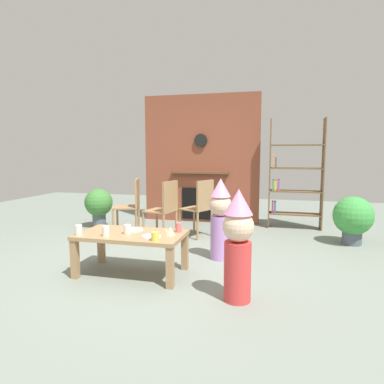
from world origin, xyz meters
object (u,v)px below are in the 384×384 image
(paper_plate_front, at_px, (134,230))
(bookshelf, at_px, (292,178))
(paper_cup_near_right, at_px, (179,227))
(child_in_pink, at_px, (220,217))
(potted_plant_tall, at_px, (353,217))
(coffee_table, at_px, (132,239))
(paper_cup_far_left, at_px, (106,231))
(paper_cup_center, at_px, (155,236))
(paper_cup_near_left, at_px, (79,230))
(dining_chair_right, at_px, (200,205))
(child_with_cone_hat, at_px, (238,242))
(birthday_cake_slice, at_px, (170,231))
(paper_cup_far_right, at_px, (127,229))
(paper_plate_rear, at_px, (151,236))
(dining_chair_middle, at_px, (165,207))
(dining_chair_left, at_px, (132,203))
(potted_plant_short, at_px, (99,204))

(paper_plate_front, bearing_deg, bookshelf, 55.58)
(paper_cup_near_right, relative_size, child_in_pink, 0.10)
(potted_plant_tall, bearing_deg, coffee_table, -144.39)
(paper_cup_near_right, relative_size, paper_cup_far_left, 0.97)
(potted_plant_tall, bearing_deg, paper_cup_center, -136.87)
(paper_cup_near_left, xyz_separation_m, potted_plant_tall, (3.10, 2.07, -0.11))
(dining_chair_right, bearing_deg, paper_cup_near_right, 119.43)
(paper_cup_near_right, relative_size, child_with_cone_hat, 0.10)
(child_with_cone_hat, bearing_deg, birthday_cake_slice, -10.79)
(coffee_table, distance_m, paper_plate_front, 0.14)
(paper_cup_near_right, xyz_separation_m, paper_cup_far_right, (-0.51, -0.21, -0.00))
(paper_cup_far_right, distance_m, child_with_cone_hat, 1.26)
(dining_chair_right, bearing_deg, coffee_table, 103.17)
(paper_cup_far_right, bearing_deg, paper_plate_rear, -11.82)
(paper_cup_far_right, xyz_separation_m, dining_chair_middle, (-0.08, 1.48, 0.01))
(child_in_pink, bearing_deg, dining_chair_right, -105.57)
(paper_plate_rear, distance_m, dining_chair_left, 2.06)
(potted_plant_tall, bearing_deg, bookshelf, 132.23)
(birthday_cake_slice, bearing_deg, paper_cup_near_right, 68.78)
(paper_cup_near_left, xyz_separation_m, potted_plant_short, (-1.03, 2.19, -0.10))
(child_in_pink, bearing_deg, paper_cup_far_left, 0.29)
(coffee_table, relative_size, paper_cup_center, 12.74)
(child_in_pink, bearing_deg, potted_plant_short, -68.71)
(paper_cup_near_left, bearing_deg, paper_cup_far_right, 19.81)
(potted_plant_tall, xyz_separation_m, potted_plant_short, (-4.13, 0.12, 0.01))
(coffee_table, height_order, child_with_cone_hat, child_with_cone_hat)
(bookshelf, bearing_deg, paper_cup_near_right, -116.66)
(dining_chair_left, bearing_deg, dining_chair_middle, 142.77)
(dining_chair_left, height_order, dining_chair_right, same)
(dining_chair_middle, distance_m, potted_plant_short, 1.53)
(paper_plate_front, relative_size, child_with_cone_hat, 0.19)
(coffee_table, distance_m, dining_chair_right, 1.77)
(paper_cup_near_left, xyz_separation_m, paper_plate_front, (0.49, 0.33, -0.05))
(paper_plate_rear, xyz_separation_m, child_with_cone_hat, (0.92, -0.28, 0.07))
(paper_cup_near_right, height_order, paper_plate_rear, paper_cup_near_right)
(paper_cup_far_left, height_order, dining_chair_left, dining_chair_left)
(paper_cup_near_left, xyz_separation_m, dining_chair_middle, (0.40, 1.65, 0.00))
(paper_cup_far_right, bearing_deg, dining_chair_middle, 93.03)
(paper_cup_far_right, relative_size, child_with_cone_hat, 0.10)
(paper_plate_front, xyz_separation_m, child_in_pink, (0.87, 0.62, 0.07))
(potted_plant_tall, bearing_deg, paper_cup_near_right, -141.30)
(paper_cup_far_right, relative_size, potted_plant_short, 0.14)
(birthday_cake_slice, bearing_deg, dining_chair_middle, 110.90)
(paper_plate_front, distance_m, potted_plant_tall, 3.14)
(bookshelf, relative_size, child_in_pink, 1.89)
(bookshelf, distance_m, paper_plate_rear, 3.26)
(bookshelf, relative_size, paper_cup_far_left, 17.90)
(paper_plate_rear, bearing_deg, potted_plant_short, 130.86)
(coffee_table, distance_m, potted_plant_short, 2.51)
(paper_plate_front, distance_m, child_in_pink, 1.07)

